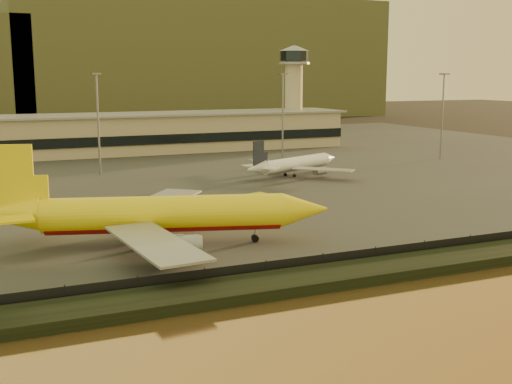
# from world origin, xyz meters

# --- Properties ---
(ground) EXTENTS (900.00, 900.00, 0.00)m
(ground) POSITION_xyz_m (0.00, 0.00, 0.00)
(ground) COLOR black
(ground) RESTS_ON ground
(embankment) EXTENTS (320.00, 7.00, 1.40)m
(embankment) POSITION_xyz_m (0.00, -17.00, 0.70)
(embankment) COLOR black
(embankment) RESTS_ON ground
(tarmac) EXTENTS (320.00, 220.00, 0.20)m
(tarmac) POSITION_xyz_m (0.00, 95.00, 0.10)
(tarmac) COLOR #2D2D2D
(tarmac) RESTS_ON ground
(perimeter_fence) EXTENTS (300.00, 0.05, 2.20)m
(perimeter_fence) POSITION_xyz_m (0.00, -13.00, 1.30)
(perimeter_fence) COLOR black
(perimeter_fence) RESTS_ON tarmac
(terminal_building) EXTENTS (202.00, 25.00, 12.60)m
(terminal_building) POSITION_xyz_m (-14.52, 125.55, 6.25)
(terminal_building) COLOR tan
(terminal_building) RESTS_ON tarmac
(control_tower) EXTENTS (11.20, 11.20, 35.50)m
(control_tower) POSITION_xyz_m (70.00, 131.00, 21.66)
(control_tower) COLOR tan
(control_tower) RESTS_ON tarmac
(apron_light_masts) EXTENTS (152.20, 12.20, 25.40)m
(apron_light_masts) POSITION_xyz_m (15.00, 75.00, 15.70)
(apron_light_masts) COLOR slate
(apron_light_masts) RESTS_ON tarmac
(distant_hills) EXTENTS (470.00, 160.00, 70.00)m
(distant_hills) POSITION_xyz_m (-20.74, 340.00, 31.39)
(distant_hills) COLOR brown
(distant_hills) RESTS_ON ground
(dhl_cargo_jet) EXTENTS (50.17, 47.97, 15.24)m
(dhl_cargo_jet) POSITION_xyz_m (-13.99, 7.93, 4.75)
(dhl_cargo_jet) COLOR yellow
(dhl_cargo_jet) RESTS_ON tarmac
(white_narrowbody_jet) EXTENTS (32.26, 30.49, 9.77)m
(white_narrowbody_jet) POSITION_xyz_m (34.56, 59.63, 3.12)
(white_narrowbody_jet) COLOR white
(white_narrowbody_jet) RESTS_ON tarmac
(gse_vehicle_yellow) EXTENTS (4.73, 3.28, 1.95)m
(gse_vehicle_yellow) POSITION_xyz_m (11.49, 30.99, 1.17)
(gse_vehicle_yellow) COLOR yellow
(gse_vehicle_yellow) RESTS_ON tarmac
(gse_vehicle_white) EXTENTS (4.55, 3.36, 1.87)m
(gse_vehicle_white) POSITION_xyz_m (-29.22, 39.36, 1.13)
(gse_vehicle_white) COLOR white
(gse_vehicle_white) RESTS_ON tarmac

